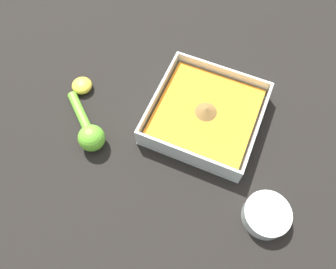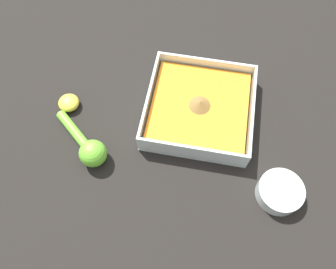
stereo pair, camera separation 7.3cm
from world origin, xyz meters
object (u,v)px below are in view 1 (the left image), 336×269
square_dish (205,115)px  lemon_squeezer (89,133)px  lemon_half (82,86)px  spice_bowl (266,215)px

square_dish → lemon_squeezer: (-0.23, -0.15, 0.01)m
lemon_squeezer → lemon_half: size_ratio=2.97×
lemon_half → spice_bowl: bearing=-14.8°
spice_bowl → lemon_half: (-0.51, 0.13, -0.00)m
spice_bowl → lemon_squeezer: 0.42m
square_dish → spice_bowl: size_ratio=2.57×
square_dish → lemon_squeezer: lemon_squeezer is taller
spice_bowl → lemon_half: size_ratio=1.91×
square_dish → spice_bowl: 0.26m
spice_bowl → lemon_half: 0.52m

